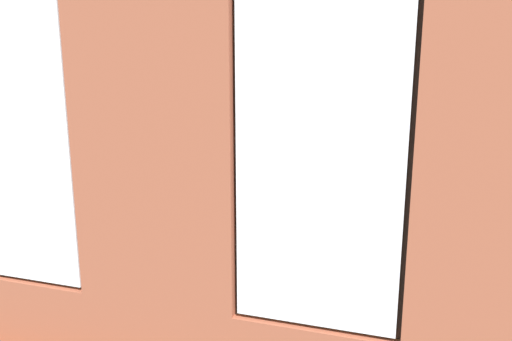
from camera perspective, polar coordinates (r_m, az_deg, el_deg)
name	(u,v)px	position (r m, az deg, el deg)	size (l,w,h in m)	color
ground_plane	(262,255)	(6.09, 0.69, -9.58)	(6.47, 5.75, 0.10)	brown
brick_wall_with_windows	(152,160)	(3.40, -11.77, 1.15)	(5.87, 0.30, 3.23)	#9E5138
white_wall_right	(40,110)	(6.93, -23.41, 6.34)	(0.10, 4.75, 3.23)	silver
couch_by_window	(203,293)	(4.34, -6.13, -13.72)	(2.07, 0.87, 0.80)	black
couch_left	(471,273)	(5.08, 23.36, -10.68)	(1.03, 2.10, 0.80)	black
coffee_table	(280,217)	(6.01, 2.72, -5.36)	(1.47, 0.86, 0.45)	olive
cup_ceramic	(268,206)	(6.13, 1.33, -4.03)	(0.08, 0.08, 0.10)	#4C4C51
table_plant_small	(280,202)	(5.96, 2.74, -3.65)	(0.15, 0.15, 0.25)	#9E5638
remote_black	(315,212)	(6.05, 6.81, -4.72)	(0.05, 0.17, 0.02)	black
remote_gray	(286,216)	(5.85, 3.44, -5.26)	(0.05, 0.17, 0.02)	#59595B
remote_silver	(241,212)	(6.00, -1.68, -4.77)	(0.05, 0.17, 0.02)	#B2B2B7
media_console	(76,211)	(7.09, -19.93, -4.42)	(1.19, 0.42, 0.53)	black
tv_flatscreen	(72,163)	(6.94, -20.32, 0.79)	(1.20, 0.20, 0.78)	black
papasan_chair	(276,183)	(7.44, 2.32, -1.39)	(1.15, 1.15, 0.71)	olive
potted_plant_corner_near_left	(466,189)	(7.52, 22.83, -1.98)	(0.78, 0.87, 1.05)	beige
potted_plant_foreground_right	(163,158)	(8.36, -10.62, 1.47)	(1.12, 0.98, 1.25)	gray
potted_plant_between_couches	(387,286)	(3.96, 14.70, -12.68)	(0.66, 0.66, 0.92)	beige
potted_plant_by_left_couch	(424,222)	(6.44, 18.65, -5.63)	(0.24, 0.24, 0.50)	#9E5638
potted_plant_beside_window_right	(3,226)	(5.19, -26.91, -5.63)	(0.80, 0.76, 1.21)	#9E5638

